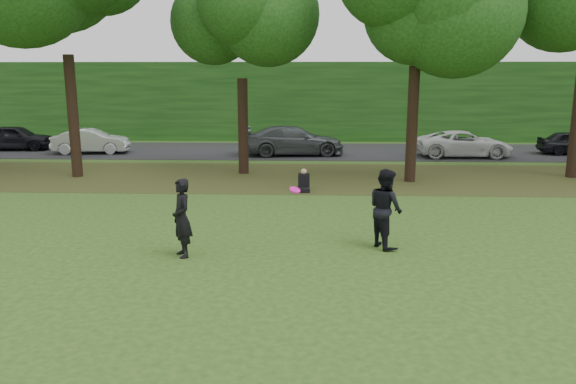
{
  "coord_description": "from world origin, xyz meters",
  "views": [
    {
      "loc": [
        -0.05,
        -10.39,
        4.38
      ],
      "look_at": [
        -0.64,
        3.96,
        1.3
      ],
      "focal_mm": 35.0,
      "sensor_mm": 36.0,
      "label": 1
    }
  ],
  "objects_px": {
    "player_left": "(182,218)",
    "player_right": "(386,208)",
    "frisbee": "(295,190)",
    "seated_person": "(304,183)"
  },
  "relations": [
    {
      "from": "player_right",
      "to": "seated_person",
      "type": "xyz_separation_m",
      "value": [
        -2.15,
        6.82,
        -0.7
      ]
    },
    {
      "from": "player_left",
      "to": "frisbee",
      "type": "distance_m",
      "value": 2.79
    },
    {
      "from": "player_right",
      "to": "seated_person",
      "type": "height_order",
      "value": "player_right"
    },
    {
      "from": "frisbee",
      "to": "seated_person",
      "type": "relative_size",
      "value": 0.35
    },
    {
      "from": "player_left",
      "to": "frisbee",
      "type": "xyz_separation_m",
      "value": [
        2.7,
        0.23,
        0.67
      ]
    },
    {
      "from": "player_left",
      "to": "player_right",
      "type": "relative_size",
      "value": 0.94
    },
    {
      "from": "frisbee",
      "to": "seated_person",
      "type": "bearing_deg",
      "value": 89.08
    },
    {
      "from": "seated_person",
      "to": "frisbee",
      "type": "bearing_deg",
      "value": -94.23
    },
    {
      "from": "player_left",
      "to": "player_right",
      "type": "bearing_deg",
      "value": 70.77
    },
    {
      "from": "player_left",
      "to": "seated_person",
      "type": "distance_m",
      "value": 8.3
    }
  ]
}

